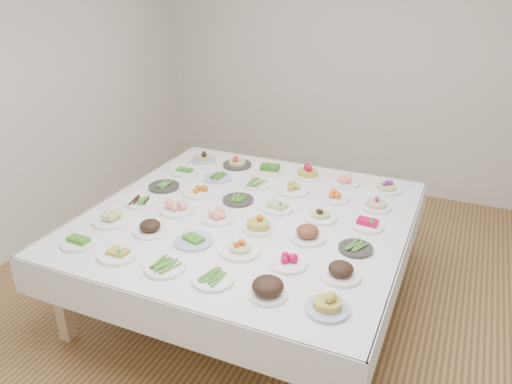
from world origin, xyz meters
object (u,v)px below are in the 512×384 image
at_px(display_table, 248,222).
at_px(dish_35, 387,184).
at_px(dish_18, 164,186).
at_px(dish_0, 78,240).

relative_size(display_table, dish_35, 9.71).
relative_size(dish_18, dish_35, 1.06).
height_order(dish_18, dish_35, dish_35).
distance_m(dish_0, dish_18, 1.03).
relative_size(display_table, dish_18, 9.19).
bearing_deg(dish_0, dish_35, 44.89).
height_order(dish_0, dish_18, dish_0).
xyz_separation_m(display_table, dish_0, (-0.87, -0.87, 0.10)).
bearing_deg(dish_0, display_table, 44.78).
xyz_separation_m(dish_18, dish_35, (1.74, 0.71, 0.04)).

